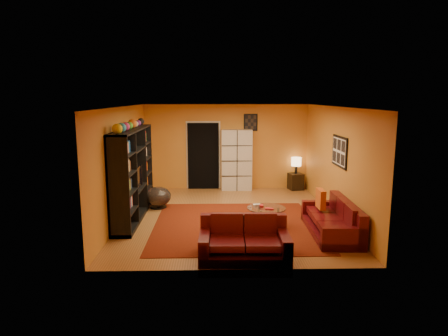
{
  "coord_description": "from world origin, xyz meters",
  "views": [
    {
      "loc": [
        -0.38,
        -9.2,
        2.83
      ],
      "look_at": [
        -0.14,
        0.1,
        1.16
      ],
      "focal_mm": 32.0,
      "sensor_mm": 36.0,
      "label": 1
    }
  ],
  "objects_px": {
    "loveseat": "(244,241)",
    "table_lamp": "(296,162)",
    "entertainment_unit": "(133,174)",
    "storage_cabinet": "(237,160)",
    "tv": "(134,178)",
    "sofa": "(335,221)",
    "side_table": "(296,181)",
    "bowl_chair": "(158,197)",
    "coffee_table": "(266,210)"
  },
  "relations": [
    {
      "from": "loveseat",
      "to": "bowl_chair",
      "type": "bearing_deg",
      "value": 33.11
    },
    {
      "from": "storage_cabinet",
      "to": "bowl_chair",
      "type": "distance_m",
      "value": 3.0
    },
    {
      "from": "tv",
      "to": "coffee_table",
      "type": "distance_m",
      "value": 3.13
    },
    {
      "from": "entertainment_unit",
      "to": "loveseat",
      "type": "relative_size",
      "value": 1.87
    },
    {
      "from": "entertainment_unit",
      "to": "sofa",
      "type": "bearing_deg",
      "value": -16.4
    },
    {
      "from": "bowl_chair",
      "to": "coffee_table",
      "type": "bearing_deg",
      "value": -31.4
    },
    {
      "from": "sofa",
      "to": "table_lamp",
      "type": "xyz_separation_m",
      "value": [
        0.01,
        4.05,
        0.57
      ]
    },
    {
      "from": "bowl_chair",
      "to": "entertainment_unit",
      "type": "bearing_deg",
      "value": -120.19
    },
    {
      "from": "bowl_chair",
      "to": "sofa",
      "type": "bearing_deg",
      "value": -27.86
    },
    {
      "from": "sofa",
      "to": "bowl_chair",
      "type": "xyz_separation_m",
      "value": [
        -3.95,
        2.09,
        0.0
      ]
    },
    {
      "from": "coffee_table",
      "to": "bowl_chair",
      "type": "distance_m",
      "value": 3.03
    },
    {
      "from": "tv",
      "to": "loveseat",
      "type": "relative_size",
      "value": 0.53
    },
    {
      "from": "entertainment_unit",
      "to": "tv",
      "type": "height_order",
      "value": "entertainment_unit"
    },
    {
      "from": "bowl_chair",
      "to": "side_table",
      "type": "relative_size",
      "value": 1.33
    },
    {
      "from": "sofa",
      "to": "coffee_table",
      "type": "height_order",
      "value": "sofa"
    },
    {
      "from": "coffee_table",
      "to": "storage_cabinet",
      "type": "bearing_deg",
      "value": 97.11
    },
    {
      "from": "entertainment_unit",
      "to": "tv",
      "type": "bearing_deg",
      "value": -62.71
    },
    {
      "from": "tv",
      "to": "bowl_chair",
      "type": "height_order",
      "value": "tv"
    },
    {
      "from": "tv",
      "to": "sofa",
      "type": "xyz_separation_m",
      "value": [
        4.36,
        -1.2,
        -0.68
      ]
    },
    {
      "from": "entertainment_unit",
      "to": "side_table",
      "type": "height_order",
      "value": "entertainment_unit"
    },
    {
      "from": "tv",
      "to": "coffee_table",
      "type": "bearing_deg",
      "value": -102.99
    },
    {
      "from": "storage_cabinet",
      "to": "side_table",
      "type": "height_order",
      "value": "storage_cabinet"
    },
    {
      "from": "table_lamp",
      "to": "loveseat",
      "type": "bearing_deg",
      "value": -111.02
    },
    {
      "from": "bowl_chair",
      "to": "table_lamp",
      "type": "xyz_separation_m",
      "value": [
        3.96,
        1.96,
        0.56
      ]
    },
    {
      "from": "loveseat",
      "to": "coffee_table",
      "type": "xyz_separation_m",
      "value": [
        0.61,
        1.63,
        0.1
      ]
    },
    {
      "from": "tv",
      "to": "storage_cabinet",
      "type": "xyz_separation_m",
      "value": [
        2.55,
        2.9,
        -0.04
      ]
    },
    {
      "from": "entertainment_unit",
      "to": "sofa",
      "type": "xyz_separation_m",
      "value": [
        4.41,
        -1.3,
        -0.76
      ]
    },
    {
      "from": "coffee_table",
      "to": "storage_cabinet",
      "type": "distance_m",
      "value": 3.66
    },
    {
      "from": "entertainment_unit",
      "to": "side_table",
      "type": "bearing_deg",
      "value": 31.91
    },
    {
      "from": "sofa",
      "to": "table_lamp",
      "type": "relative_size",
      "value": 4.18
    },
    {
      "from": "sofa",
      "to": "side_table",
      "type": "xyz_separation_m",
      "value": [
        0.01,
        4.05,
        -0.04
      ]
    },
    {
      "from": "side_table",
      "to": "entertainment_unit",
      "type": "bearing_deg",
      "value": -148.09
    },
    {
      "from": "coffee_table",
      "to": "table_lamp",
      "type": "relative_size",
      "value": 1.69
    },
    {
      "from": "sofa",
      "to": "storage_cabinet",
      "type": "relative_size",
      "value": 1.13
    },
    {
      "from": "sofa",
      "to": "storage_cabinet",
      "type": "xyz_separation_m",
      "value": [
        -1.81,
        4.1,
        0.64
      ]
    },
    {
      "from": "table_lamp",
      "to": "tv",
      "type": "bearing_deg",
      "value": -146.89
    },
    {
      "from": "tv",
      "to": "table_lamp",
      "type": "bearing_deg",
      "value": -56.89
    },
    {
      "from": "coffee_table",
      "to": "bowl_chair",
      "type": "height_order",
      "value": "bowl_chair"
    },
    {
      "from": "tv",
      "to": "coffee_table",
      "type": "relative_size",
      "value": 1.02
    },
    {
      "from": "entertainment_unit",
      "to": "bowl_chair",
      "type": "height_order",
      "value": "entertainment_unit"
    },
    {
      "from": "loveseat",
      "to": "table_lamp",
      "type": "relative_size",
      "value": 3.22
    },
    {
      "from": "loveseat",
      "to": "sofa",
      "type": "bearing_deg",
      "value": -59.06
    },
    {
      "from": "bowl_chair",
      "to": "storage_cabinet",
      "type": "bearing_deg",
      "value": 43.24
    },
    {
      "from": "sofa",
      "to": "table_lamp",
      "type": "height_order",
      "value": "table_lamp"
    },
    {
      "from": "tv",
      "to": "loveseat",
      "type": "height_order",
      "value": "tv"
    },
    {
      "from": "tv",
      "to": "table_lamp",
      "type": "height_order",
      "value": "tv"
    },
    {
      "from": "entertainment_unit",
      "to": "storage_cabinet",
      "type": "bearing_deg",
      "value": 47.16
    },
    {
      "from": "coffee_table",
      "to": "sofa",
      "type": "bearing_deg",
      "value": -20.51
    },
    {
      "from": "storage_cabinet",
      "to": "sofa",
      "type": "bearing_deg",
      "value": -64.84
    },
    {
      "from": "tv",
      "to": "coffee_table",
      "type": "height_order",
      "value": "tv"
    }
  ]
}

